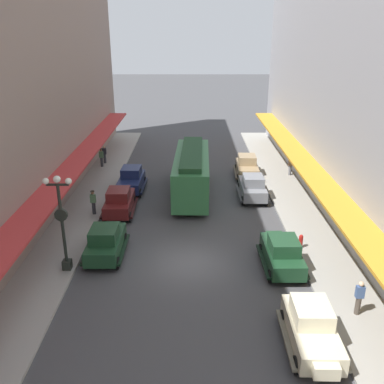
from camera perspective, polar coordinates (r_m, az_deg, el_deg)
The scene contains 18 objects.
ground_plane at distance 23.45m, azimuth -0.07°, elevation -9.44°, with size 200.00×200.00×0.00m, color #424244.
sidewalk_left at distance 24.62m, azimuth -18.02°, elevation -8.80°, with size 3.00×60.00×0.15m, color #99968E.
sidewalk_right at distance 24.54m, azimuth 17.94°, elevation -8.88°, with size 3.00×60.00×0.15m, color #99968E.
parked_car_0 at distance 33.38m, azimuth -7.90°, elevation 1.74°, with size 2.23×4.29×1.84m.
parked_car_1 at distance 18.16m, azimuth 15.98°, elevation -17.08°, with size 2.21×4.28×1.84m.
parked_car_2 at distance 36.46m, azimuth 7.66°, elevation 3.43°, with size 2.25×4.30×1.84m.
parked_car_3 at distance 22.98m, azimuth 12.26°, elevation -7.96°, with size 2.19×4.28×1.84m.
parked_car_4 at distance 31.83m, azimuth 8.39°, elevation 0.73°, with size 2.16×4.27×1.84m.
parked_car_5 at distance 24.08m, azimuth -11.28°, elevation -6.45°, with size 2.16×4.27×1.84m.
parked_car_6 at distance 29.33m, azimuth -9.48°, elevation -1.15°, with size 2.19×4.28×1.84m.
streetcar at distance 31.94m, azimuth 0.24°, elevation 2.86°, with size 2.76×9.66×3.46m.
lamp_post_with_clock at distance 22.26m, azimuth -16.83°, elevation -3.53°, with size 1.42×0.44×5.16m.
fire_hydrant at distance 25.20m, azimuth 14.64°, elevation -6.42°, with size 0.24×0.24×0.82m.
pedestrian_0 at distance 29.27m, azimuth -12.86°, elevation -1.30°, with size 0.36×0.28×1.67m.
pedestrian_1 at distance 20.37m, azimuth 21.75°, elevation -13.07°, with size 0.36×0.24×1.64m.
pedestrian_2 at distance 39.31m, azimuth -11.80°, elevation 4.59°, with size 0.36×0.28×1.67m.
pedestrian_3 at distance 37.16m, azimuth 13.33°, elevation 3.46°, with size 0.36×0.24×1.64m.
pedestrian_4 at distance 40.34m, azimuth -11.40°, elevation 5.01°, with size 0.36×0.24×1.64m.
Camera 1 is at (0.13, -20.17, 11.95)m, focal length 39.74 mm.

